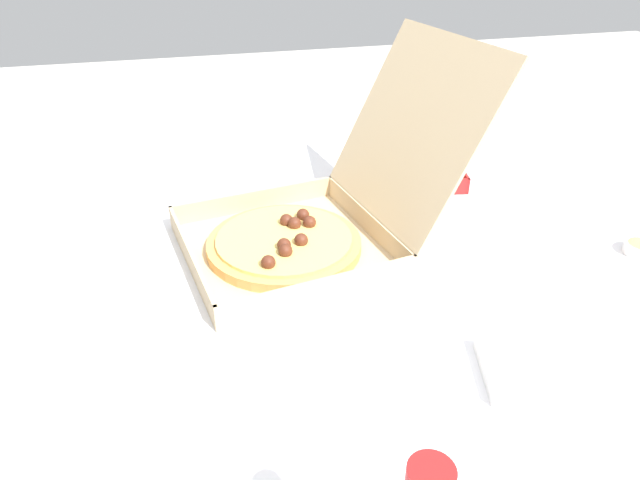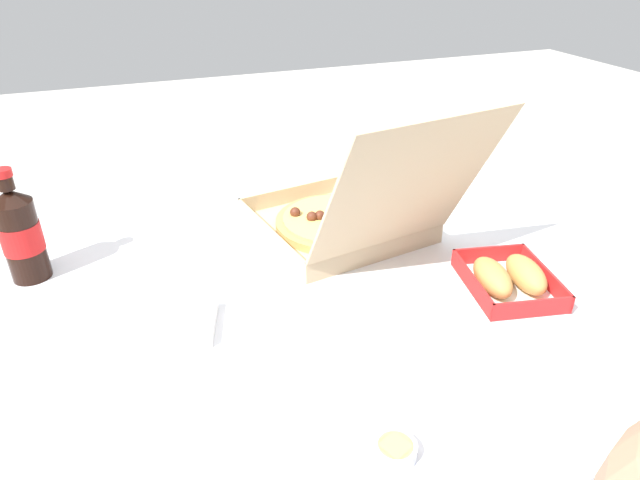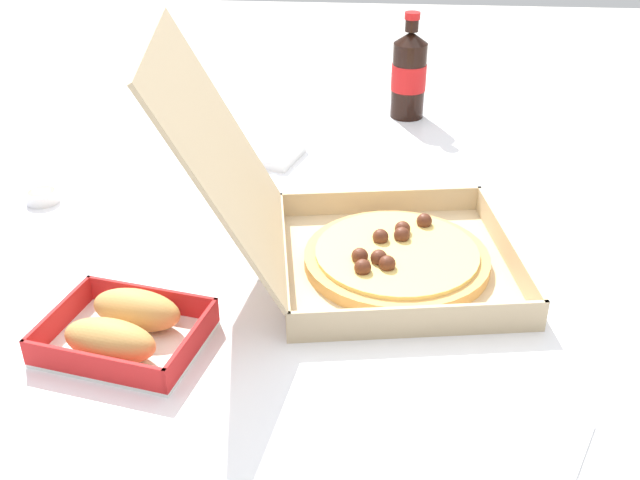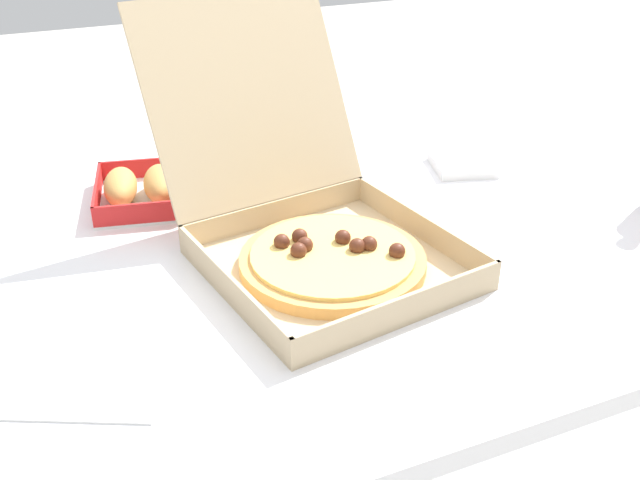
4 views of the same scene
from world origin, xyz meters
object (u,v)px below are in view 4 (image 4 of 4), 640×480
Objects in this scene: paper_menu at (78,377)px; dipping_sauce_cup at (289,119)px; pizza_box_open at (315,227)px; bread_side_box at (141,188)px; napkin_pile at (463,164)px; chair at (239,177)px; diner_person at (230,99)px.

dipping_sauce_cup is (0.53, 0.71, 0.01)m from paper_menu.
pizza_box_open is 2.47× the size of bread_side_box.
bread_side_box is 0.59m from napkin_pile.
napkin_pile is at bearing -9.44° from bread_side_box.
pizza_box_open is 0.36m from bread_side_box.
diner_person is (0.00, 0.06, 0.21)m from chair.
dipping_sauce_cup is at bearing -88.15° from diner_person.
diner_person is 5.48× the size of paper_menu.
chair is 0.80m from napkin_pile.
pizza_box_open is at bearing -55.34° from bread_side_box.
diner_person is 2.15× the size of pizza_box_open.
chair is 1.55× the size of pizza_box_open.
diner_person is 0.77m from bread_side_box.
chair is 3.95× the size of paper_menu.
diner_person is 1.23m from paper_menu.
dipping_sauce_cup is at bearing 35.31° from bread_side_box.
dipping_sauce_cup is (-0.21, 0.36, 0.00)m from napkin_pile.
bread_side_box is at bearing -144.69° from dipping_sauce_cup.
chair reaches higher than paper_menu.
paper_menu is at bearing -157.61° from pizza_box_open.
pizza_box_open reaches higher than chair.
pizza_box_open is at bearing -107.04° from dipping_sauce_cup.
napkin_pile is at bearing -71.97° from chair.
paper_menu is 1.91× the size of napkin_pile.
dipping_sauce_cup is at bearing -87.15° from chair.
pizza_box_open is 0.58m from dipping_sauce_cup.
diner_person is at bearing 80.77° from pizza_box_open.
pizza_box_open reaches higher than dipping_sauce_cup.
bread_side_box is 1.97× the size of napkin_pile.
diner_person reaches higher than chair.
chair is at bearing 92.85° from dipping_sauce_cup.
napkin_pile is at bearing 50.01° from paper_menu.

